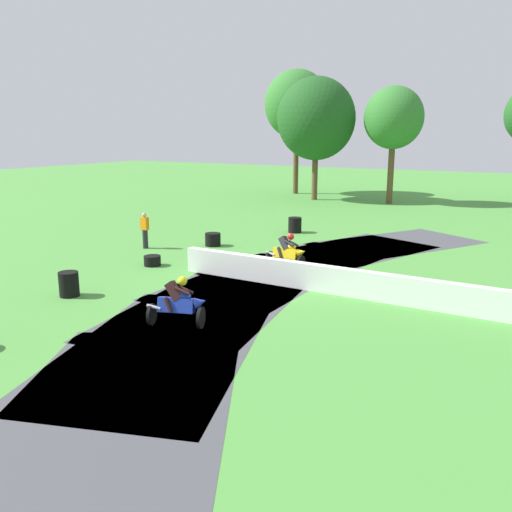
% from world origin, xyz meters
% --- Properties ---
extents(ground_plane, '(120.00, 120.00, 0.00)m').
position_xyz_m(ground_plane, '(0.00, 0.00, 0.00)').
color(ground_plane, '#4C933D').
extents(track_asphalt, '(8.91, 27.23, 0.01)m').
position_xyz_m(track_asphalt, '(1.06, -0.02, 0.00)').
color(track_asphalt, '#47474C').
rests_on(track_asphalt, ground).
extents(safety_barrier, '(16.11, 0.61, 0.90)m').
position_xyz_m(safety_barrier, '(5.15, -0.10, 0.45)').
color(safety_barrier, white).
rests_on(safety_barrier, ground).
extents(motorcycle_lead_yellow, '(1.70, 0.78, 1.43)m').
position_xyz_m(motorcycle_lead_yellow, '(0.18, 2.18, 0.65)').
color(motorcycle_lead_yellow, black).
rests_on(motorcycle_lead_yellow, ground).
extents(motorcycle_chase_blue, '(1.68, 1.15, 1.43)m').
position_xyz_m(motorcycle_chase_blue, '(0.45, -4.94, 0.65)').
color(motorcycle_chase_blue, black).
rests_on(motorcycle_chase_blue, ground).
extents(tire_stack_near, '(0.69, 0.69, 0.80)m').
position_xyz_m(tire_stack_near, '(-2.88, 9.17, 0.40)').
color(tire_stack_near, black).
rests_on(tire_stack_near, ground).
extents(tire_stack_mid_a, '(0.72, 0.72, 0.60)m').
position_xyz_m(tire_stack_mid_a, '(-4.70, 4.22, 0.30)').
color(tire_stack_mid_a, black).
rests_on(tire_stack_mid_a, ground).
extents(tire_stack_mid_b, '(0.66, 0.66, 0.40)m').
position_xyz_m(tire_stack_mid_b, '(-4.65, -0.10, 0.20)').
color(tire_stack_mid_b, black).
rests_on(tire_stack_mid_b, ground).
extents(tire_stack_far, '(0.63, 0.63, 0.80)m').
position_xyz_m(tire_stack_far, '(-4.30, -4.55, 0.40)').
color(tire_stack_far, black).
rests_on(tire_stack_far, ground).
extents(track_marshal, '(0.34, 0.24, 1.63)m').
position_xyz_m(track_marshal, '(-7.06, 2.26, 0.82)').
color(track_marshal, '#232328').
rests_on(track_marshal, ground).
extents(traffic_cone, '(0.28, 0.28, 0.44)m').
position_xyz_m(traffic_cone, '(5.62, 1.16, 0.22)').
color(traffic_cone, orange).
rests_on(traffic_cone, ground).
extents(tree_far_left, '(5.37, 5.37, 10.22)m').
position_xyz_m(tree_far_left, '(-10.82, 25.76, 7.37)').
color(tree_far_left, brown).
rests_on(tree_far_left, ground).
extents(tree_far_right, '(4.23, 4.23, 8.39)m').
position_xyz_m(tree_far_right, '(-1.94, 23.27, 6.12)').
color(tree_far_right, brown).
rests_on(tree_far_right, ground).
extents(tree_distant, '(5.91, 5.91, 9.24)m').
position_xyz_m(tree_distant, '(-7.66, 22.57, 6.13)').
color(tree_distant, brown).
rests_on(tree_distant, ground).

